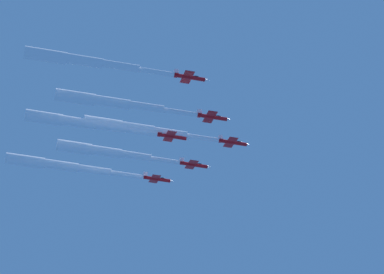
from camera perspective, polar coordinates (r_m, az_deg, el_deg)
jet_lead at (r=243.82m, az=-3.88°, el=0.61°), size 50.38×15.74×4.48m
jet_port_inner at (r=251.10m, az=-6.05°, el=-1.02°), size 47.69×14.77×4.52m
jet_starboard_inner at (r=233.17m, az=-5.67°, el=2.43°), size 50.25×16.05×4.46m
jet_port_mid at (r=241.72m, az=-7.99°, el=1.02°), size 48.55×15.24×4.48m
jet_starboard_mid at (r=260.89m, az=-9.23°, el=-1.96°), size 53.00×16.11×4.53m
jet_port_outer at (r=226.20m, az=-7.59°, el=5.28°), size 50.62×16.09×4.54m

